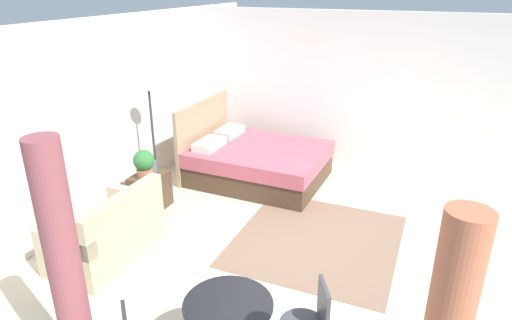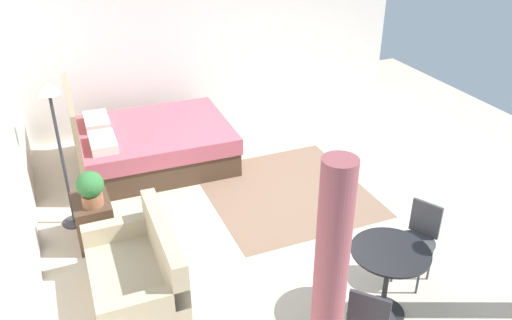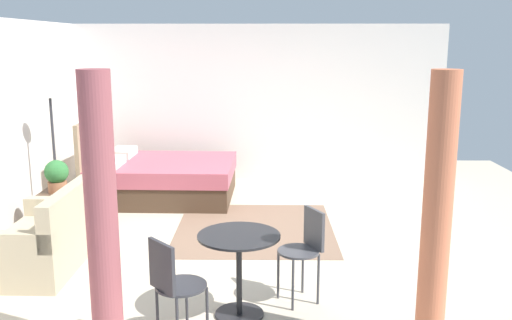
{
  "view_description": "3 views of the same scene",
  "coord_description": "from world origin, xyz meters",
  "views": [
    {
      "loc": [
        -4.52,
        -1.15,
        3.04
      ],
      "look_at": [
        0.21,
        0.85,
        0.96
      ],
      "focal_mm": 31.26,
      "sensor_mm": 36.0,
      "label": 1
    },
    {
      "loc": [
        -5.0,
        2.63,
        3.64
      ],
      "look_at": [
        -0.34,
        0.69,
        0.89
      ],
      "focal_mm": 37.04,
      "sensor_mm": 36.0,
      "label": 2
    },
    {
      "loc": [
        -6.53,
        -0.07,
        2.33
      ],
      "look_at": [
        -0.19,
        0.0,
        0.98
      ],
      "focal_mm": 39.28,
      "sensor_mm": 36.0,
      "label": 3
    }
  ],
  "objects": [
    {
      "name": "ground_plane",
      "position": [
        0.0,
        0.0,
        -0.01
      ],
      "size": [
        8.79,
        9.22,
        0.02
      ],
      "primitive_type": "cube",
      "color": "beige"
    },
    {
      "name": "wall_back",
      "position": [
        0.0,
        3.11,
        1.3
      ],
      "size": [
        8.79,
        0.12,
        2.61
      ],
      "primitive_type": "cube",
      "color": "silver",
      "rests_on": "ground"
    },
    {
      "name": "wall_right",
      "position": [
        2.89,
        0.0,
        1.3
      ],
      "size": [
        0.12,
        6.22,
        2.61
      ],
      "primitive_type": "cube",
      "color": "silver",
      "rests_on": "ground"
    },
    {
      "name": "area_rug",
      "position": [
        0.22,
        0.02,
        0.0
      ],
      "size": [
        2.07,
        1.97,
        0.01
      ],
      "primitive_type": "cube",
      "color": "#7F604C",
      "rests_on": "ground"
    },
    {
      "name": "bed",
      "position": [
        1.64,
        1.47,
        0.31
      ],
      "size": [
        1.68,
        2.12,
        1.22
      ],
      "color": "#473323",
      "rests_on": "ground"
    },
    {
      "name": "couch",
      "position": [
        -1.07,
        2.18,
        0.29
      ],
      "size": [
        1.31,
        0.78,
        0.86
      ],
      "color": "tan",
      "rests_on": "ground"
    },
    {
      "name": "nightstand",
      "position": [
        0.12,
        2.44,
        0.26
      ],
      "size": [
        0.54,
        0.39,
        0.53
      ],
      "color": "#473323",
      "rests_on": "ground"
    },
    {
      "name": "potted_plant",
      "position": [
        0.02,
        2.42,
        0.74
      ],
      "size": [
        0.29,
        0.29,
        0.4
      ],
      "color": "#935B3D",
      "rests_on": "nightstand"
    },
    {
      "name": "vase",
      "position": [
        0.24,
        2.45,
        0.6
      ],
      "size": [
        0.12,
        0.12,
        0.16
      ],
      "color": "slate",
      "rests_on": "nightstand"
    },
    {
      "name": "floor_lamp",
      "position": [
        0.57,
        2.64,
        1.3
      ],
      "size": [
        0.28,
        0.28,
        1.76
      ],
      "color": "#2D2D33",
      "rests_on": "ground"
    },
    {
      "name": "cafe_chair_near_window",
      "position": [
        -1.76,
        -0.46,
        0.53
      ],
      "size": [
        0.51,
        0.51,
        0.85
      ],
      "color": "#3F3F44",
      "rests_on": "ground"
    },
    {
      "name": "curtain_right",
      "position": [
        -2.64,
        1.1,
        1.07
      ],
      "size": [
        0.23,
        0.23,
        2.14
      ],
      "color": "#994C51",
      "rests_on": "ground"
    }
  ]
}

